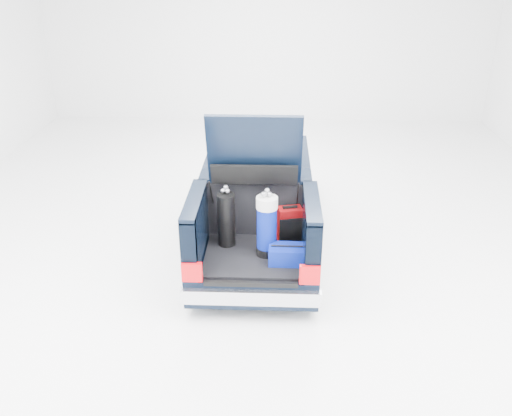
{
  "coord_description": "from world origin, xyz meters",
  "views": [
    {
      "loc": [
        0.3,
        -7.89,
        4.41
      ],
      "look_at": [
        0.0,
        -0.5,
        0.83
      ],
      "focal_mm": 38.0,
      "sensor_mm": 36.0,
      "label": 1
    }
  ],
  "objects_px": {
    "blue_duffel": "(287,254)",
    "blue_golf_bag": "(267,226)",
    "car": "(258,200)",
    "black_golf_bag": "(226,219)",
    "red_suitcase": "(290,225)"
  },
  "relations": [
    {
      "from": "red_suitcase",
      "to": "black_golf_bag",
      "type": "distance_m",
      "value": 0.9
    },
    {
      "from": "black_golf_bag",
      "to": "blue_duffel",
      "type": "relative_size",
      "value": 1.81
    },
    {
      "from": "car",
      "to": "black_golf_bag",
      "type": "distance_m",
      "value": 1.43
    },
    {
      "from": "car",
      "to": "blue_duffel",
      "type": "relative_size",
      "value": 9.53
    },
    {
      "from": "red_suitcase",
      "to": "blue_duffel",
      "type": "bearing_deg",
      "value": -107.44
    },
    {
      "from": "black_golf_bag",
      "to": "blue_duffel",
      "type": "bearing_deg",
      "value": -35.26
    },
    {
      "from": "car",
      "to": "black_golf_bag",
      "type": "relative_size",
      "value": 5.27
    },
    {
      "from": "black_golf_bag",
      "to": "blue_duffel",
      "type": "distance_m",
      "value": 0.99
    },
    {
      "from": "red_suitcase",
      "to": "blue_golf_bag",
      "type": "relative_size",
      "value": 0.57
    },
    {
      "from": "car",
      "to": "blue_duffel",
      "type": "height_order",
      "value": "car"
    },
    {
      "from": "blue_golf_bag",
      "to": "blue_duffel",
      "type": "bearing_deg",
      "value": -19.92
    },
    {
      "from": "blue_duffel",
      "to": "blue_golf_bag",
      "type": "bearing_deg",
      "value": 144.52
    },
    {
      "from": "black_golf_bag",
      "to": "blue_golf_bag",
      "type": "height_order",
      "value": "blue_golf_bag"
    },
    {
      "from": "red_suitcase",
      "to": "blue_golf_bag",
      "type": "distance_m",
      "value": 0.52
    },
    {
      "from": "black_golf_bag",
      "to": "blue_golf_bag",
      "type": "relative_size",
      "value": 0.91
    }
  ]
}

